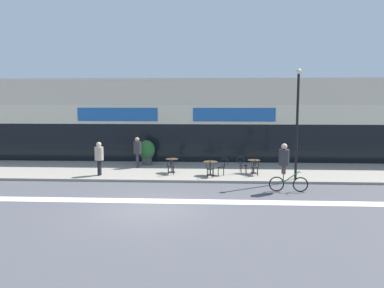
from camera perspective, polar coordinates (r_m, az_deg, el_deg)
ground_plane at (r=14.19m, az=-6.48°, el=-9.80°), size 120.00×120.00×0.00m
sidewalk_slab at (r=21.16m, az=-3.24°, el=-4.10°), size 40.00×5.50×0.12m
storefront_facade at (r=25.51m, az=-2.13°, el=3.68°), size 40.00×4.06×5.38m
bike_lane_stripe at (r=15.22m, az=-5.80°, el=-8.63°), size 36.00×0.70×0.01m
bistro_table_0 at (r=20.29m, az=-3.07°, el=-2.87°), size 0.66×0.66×0.75m
bistro_table_1 at (r=19.55m, az=2.83°, el=-3.27°), size 0.74×0.74×0.72m
bistro_table_2 at (r=20.28m, az=9.39°, el=-3.01°), size 0.66×0.66×0.72m
cafe_chair_0_near at (r=19.68m, az=-3.26°, el=-3.21°), size 0.41×0.58×0.90m
cafe_chair_1_near at (r=18.93m, az=2.79°, el=-3.60°), size 0.45×0.60×0.90m
cafe_chair_1_side at (r=19.55m, az=4.66°, el=-3.28°), size 0.58×0.40×0.90m
cafe_chair_2_near at (r=19.67m, az=9.59°, el=-3.30°), size 0.42×0.58×0.90m
cafe_chair_2_side at (r=20.21m, az=7.63°, el=-2.99°), size 0.60×0.45×0.90m
planter_pot at (r=22.87m, az=-6.90°, el=-1.14°), size 0.99×0.99×1.48m
lamp_post at (r=18.95m, az=15.76°, el=4.05°), size 0.26×0.26×5.40m
cyclist_0 at (r=16.90m, az=13.98°, el=-2.88°), size 1.70×0.51×2.14m
pedestrian_near_end at (r=20.02m, az=-13.97°, el=-1.72°), size 0.46×0.46×1.74m
pedestrian_far_end at (r=21.97m, az=-8.34°, el=-0.83°), size 0.48×0.48×1.76m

